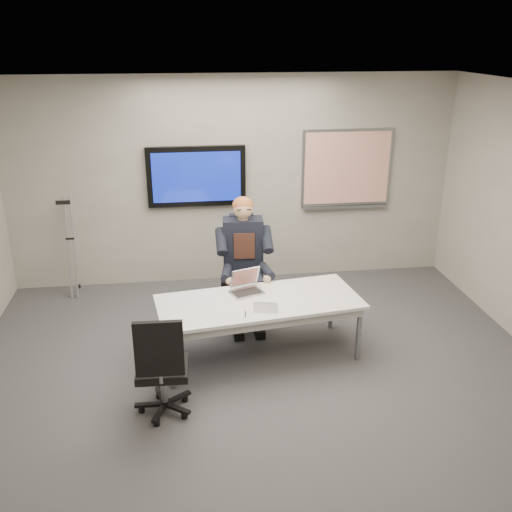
{
  "coord_description": "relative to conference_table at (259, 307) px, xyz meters",
  "views": [
    {
      "loc": [
        -0.71,
        -4.48,
        3.26
      ],
      "look_at": [
        0.03,
        0.99,
        1.1
      ],
      "focal_mm": 40.0,
      "sensor_mm": 36.0,
      "label": 1
    }
  ],
  "objects": [
    {
      "name": "floor",
      "position": [
        -0.04,
        -0.85,
        -0.58
      ],
      "size": [
        6.0,
        6.0,
        0.02
      ],
      "primitive_type": "cube",
      "color": "#39393C",
      "rests_on": "ground"
    },
    {
      "name": "ceiling",
      "position": [
        -0.04,
        -0.85,
        2.22
      ],
      "size": [
        6.0,
        6.0,
        0.02
      ],
      "primitive_type": "cube",
      "color": "white",
      "rests_on": "wall_back"
    },
    {
      "name": "wall_back",
      "position": [
        -0.04,
        2.15,
        0.82
      ],
      "size": [
        6.0,
        0.02,
        2.8
      ],
      "primitive_type": "cube",
      "color": "gray",
      "rests_on": "ground"
    },
    {
      "name": "conference_table",
      "position": [
        0.0,
        0.0,
        0.0
      ],
      "size": [
        2.22,
        1.16,
        0.65
      ],
      "rotation": [
        0.0,
        0.0,
        0.14
      ],
      "color": "white",
      "rests_on": "ground"
    },
    {
      "name": "tv_display",
      "position": [
        -0.54,
        2.09,
        0.92
      ],
      "size": [
        1.3,
        0.09,
        0.8
      ],
      "color": "black",
      "rests_on": "wall_back"
    },
    {
      "name": "whiteboard",
      "position": [
        1.51,
        2.11,
        0.95
      ],
      "size": [
        1.25,
        0.08,
        1.1
      ],
      "color": "gray",
      "rests_on": "wall_back"
    },
    {
      "name": "office_chair_far",
      "position": [
        -0.05,
        1.05,
        -0.24
      ],
      "size": [
        0.61,
        0.61,
        1.1
      ],
      "rotation": [
        0.0,
        0.0,
        -0.2
      ],
      "color": "black",
      "rests_on": "ground"
    },
    {
      "name": "office_chair_near",
      "position": [
        -1.0,
        -0.91,
        -0.25
      ],
      "size": [
        0.51,
        0.51,
        1.04
      ],
      "rotation": [
        0.0,
        0.0,
        3.11
      ],
      "color": "black",
      "rests_on": "ground"
    },
    {
      "name": "seated_person",
      "position": [
        -0.06,
        0.78,
        0.03
      ],
      "size": [
        0.48,
        0.83,
        1.52
      ],
      "rotation": [
        0.0,
        0.0,
        -0.06
      ],
      "color": "#1C1F2F",
      "rests_on": "office_chair_far"
    },
    {
      "name": "crutch",
      "position": [
        -2.21,
        1.9,
        0.11
      ],
      "size": [
        0.25,
        0.75,
        1.43
      ],
      "primitive_type": null,
      "rotation": [
        -0.25,
        0.0,
        0.08
      ],
      "color": "#ADB0B5",
      "rests_on": "ground"
    },
    {
      "name": "laptop",
      "position": [
        -0.11,
        0.25,
        0.13
      ],
      "size": [
        0.39,
        0.42,
        0.24
      ],
      "rotation": [
        0.0,
        0.0,
        0.36
      ],
      "color": "#ABAAAD",
      "rests_on": "conference_table"
    },
    {
      "name": "name_tent",
      "position": [
        0.03,
        -0.25,
        0.12
      ],
      "size": [
        0.25,
        0.11,
        0.1
      ],
      "primitive_type": null,
      "rotation": [
        0.0,
        0.0,
        -0.19
      ],
      "color": "white",
      "rests_on": "conference_table"
    },
    {
      "name": "pen",
      "position": [
        -0.18,
        -0.29,
        0.08
      ],
      "size": [
        0.03,
        0.13,
        0.01
      ],
      "primitive_type": "cylinder",
      "rotation": [
        0.0,
        1.57,
        1.44
      ],
      "color": "black",
      "rests_on": "conference_table"
    }
  ]
}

